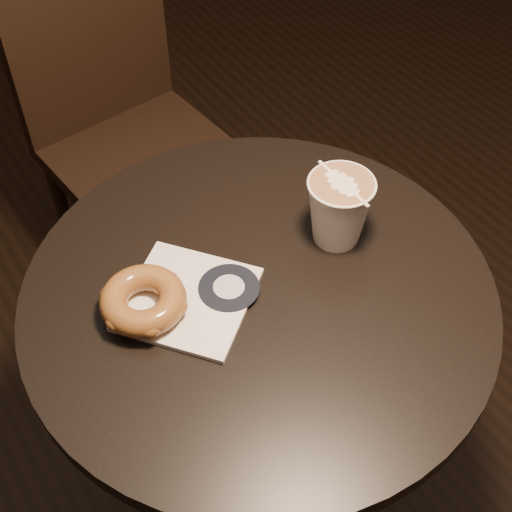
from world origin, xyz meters
The scene contains 5 objects.
cafe_table centered at (0.00, 0.00, 0.55)m, with size 0.70×0.70×0.75m.
chair centered at (0.12, 0.78, 0.56)m, with size 0.43×0.43×1.00m.
pastry_bag centered at (-0.10, 0.04, 0.75)m, with size 0.17×0.17×0.01m, color white.
doughnut centered at (-0.16, 0.05, 0.78)m, with size 0.12×0.12×0.04m, color brown.
latte_cup centered at (0.16, 0.02, 0.81)m, with size 0.10×0.10×0.11m, color white, non-canonical shape.
Camera 1 is at (-0.36, -0.55, 1.56)m, focal length 50.00 mm.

